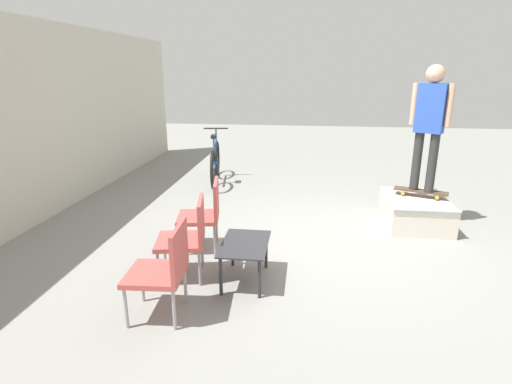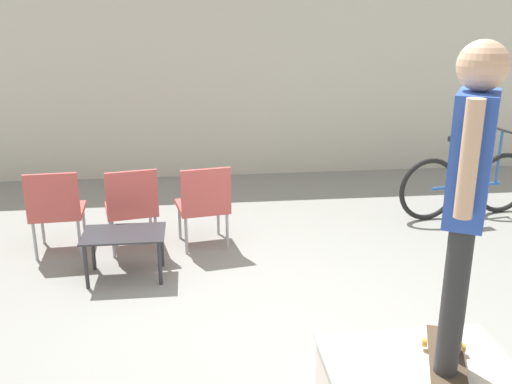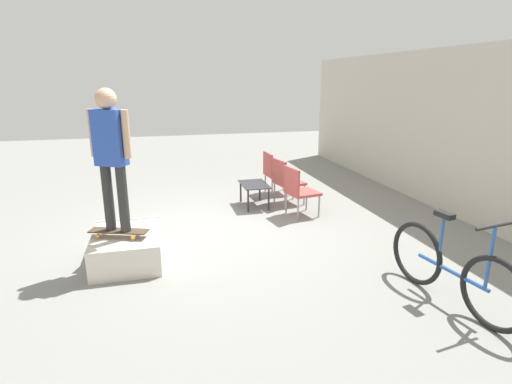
{
  "view_description": "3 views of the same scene",
  "coord_description": "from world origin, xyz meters",
  "px_view_note": "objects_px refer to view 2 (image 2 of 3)",
  "views": [
    {
      "loc": [
        -5.09,
        0.4,
        2.26
      ],
      "look_at": [
        0.01,
        1.05,
        0.68
      ],
      "focal_mm": 28.0,
      "sensor_mm": 36.0,
      "label": 1
    },
    {
      "loc": [
        -0.47,
        -4.07,
        2.49
      ],
      "look_at": [
        0.11,
        1.05,
        0.81
      ],
      "focal_mm": 40.0,
      "sensor_mm": 36.0,
      "label": 2
    },
    {
      "loc": [
        6.19,
        -0.8,
        2.43
      ],
      "look_at": [
        0.19,
        0.72,
        0.68
      ],
      "focal_mm": 28.0,
      "sensor_mm": 36.0,
      "label": 3
    }
  ],
  "objects_px": {
    "skateboard_on_ramp": "(447,363)",
    "patio_chair_right": "(204,202)",
    "patio_chair_left": "(56,207)",
    "patio_chair_center": "(132,204)",
    "coffee_table": "(124,239)",
    "bicycle": "(467,184)",
    "person_skater": "(469,184)"
  },
  "relations": [
    {
      "from": "patio_chair_right",
      "to": "skateboard_on_ramp",
      "type": "bearing_deg",
      "value": 104.28
    },
    {
      "from": "coffee_table",
      "to": "person_skater",
      "type": "bearing_deg",
      "value": -48.28
    },
    {
      "from": "skateboard_on_ramp",
      "to": "patio_chair_right",
      "type": "xyz_separation_m",
      "value": [
        -1.35,
        3.01,
        0.02
      ]
    },
    {
      "from": "coffee_table",
      "to": "bicycle",
      "type": "bearing_deg",
      "value": 17.31
    },
    {
      "from": "coffee_table",
      "to": "patio_chair_left",
      "type": "bearing_deg",
      "value": 139.67
    },
    {
      "from": "bicycle",
      "to": "patio_chair_right",
      "type": "bearing_deg",
      "value": -177.74
    },
    {
      "from": "skateboard_on_ramp",
      "to": "coffee_table",
      "type": "xyz_separation_m",
      "value": [
        -2.12,
        2.37,
        -0.11
      ]
    },
    {
      "from": "person_skater",
      "to": "bicycle",
      "type": "relative_size",
      "value": 1.01
    },
    {
      "from": "patio_chair_right",
      "to": "bicycle",
      "type": "bearing_deg",
      "value": -179.11
    },
    {
      "from": "skateboard_on_ramp",
      "to": "person_skater",
      "type": "height_order",
      "value": "person_skater"
    },
    {
      "from": "coffee_table",
      "to": "patio_chair_left",
      "type": "height_order",
      "value": "patio_chair_left"
    },
    {
      "from": "bicycle",
      "to": "patio_chair_left",
      "type": "bearing_deg",
      "value": 178.9
    },
    {
      "from": "person_skater",
      "to": "patio_chair_center",
      "type": "distance_m",
      "value": 3.83
    },
    {
      "from": "patio_chair_center",
      "to": "bicycle",
      "type": "bearing_deg",
      "value": 177.5
    },
    {
      "from": "patio_chair_center",
      "to": "patio_chair_right",
      "type": "relative_size",
      "value": 1.0
    },
    {
      "from": "coffee_table",
      "to": "patio_chair_left",
      "type": "distance_m",
      "value": 0.99
    },
    {
      "from": "skateboard_on_ramp",
      "to": "coffee_table",
      "type": "bearing_deg",
      "value": 61.95
    },
    {
      "from": "person_skater",
      "to": "patio_chair_right",
      "type": "bearing_deg",
      "value": 54.29
    },
    {
      "from": "patio_chair_left",
      "to": "person_skater",
      "type": "bearing_deg",
      "value": 129.78
    },
    {
      "from": "patio_chair_left",
      "to": "bicycle",
      "type": "relative_size",
      "value": 0.51
    },
    {
      "from": "person_skater",
      "to": "patio_chair_center",
      "type": "relative_size",
      "value": 1.99
    },
    {
      "from": "skateboard_on_ramp",
      "to": "patio_chair_left",
      "type": "bearing_deg",
      "value": 63.83
    },
    {
      "from": "coffee_table",
      "to": "bicycle",
      "type": "relative_size",
      "value": 0.43
    },
    {
      "from": "patio_chair_right",
      "to": "patio_chair_center",
      "type": "bearing_deg",
      "value": -9.83
    },
    {
      "from": "person_skater",
      "to": "bicycle",
      "type": "bearing_deg",
      "value": 2.73
    },
    {
      "from": "patio_chair_right",
      "to": "coffee_table",
      "type": "bearing_deg",
      "value": 29.77
    },
    {
      "from": "skateboard_on_ramp",
      "to": "patio_chair_right",
      "type": "bearing_deg",
      "value": 44.31
    },
    {
      "from": "patio_chair_left",
      "to": "patio_chair_center",
      "type": "xyz_separation_m",
      "value": [
        0.77,
        0.0,
        0.0
      ]
    },
    {
      "from": "patio_chair_left",
      "to": "patio_chair_right",
      "type": "xyz_separation_m",
      "value": [
        1.52,
        0.0,
        0.0
      ]
    },
    {
      "from": "person_skater",
      "to": "patio_chair_left",
      "type": "xyz_separation_m",
      "value": [
        -2.87,
        3.01,
        -1.08
      ]
    },
    {
      "from": "patio_chair_center",
      "to": "patio_chair_right",
      "type": "xyz_separation_m",
      "value": [
        0.75,
        -0.0,
        0.0
      ]
    },
    {
      "from": "patio_chair_left",
      "to": "bicycle",
      "type": "distance_m",
      "value": 4.79
    }
  ]
}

